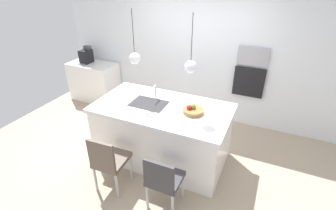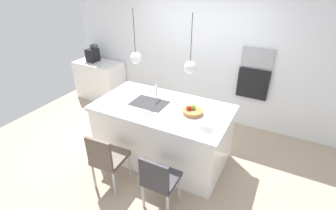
{
  "view_description": "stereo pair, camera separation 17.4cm",
  "coord_description": "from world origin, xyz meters",
  "px_view_note": "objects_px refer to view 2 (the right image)",
  "views": [
    {
      "loc": [
        1.45,
        -2.99,
        2.8
      ],
      "look_at": [
        0.1,
        0.0,
        1.01
      ],
      "focal_mm": 26.67,
      "sensor_mm": 36.0,
      "label": 1
    },
    {
      "loc": [
        1.61,
        -2.91,
        2.8
      ],
      "look_at": [
        0.1,
        0.0,
        1.01
      ],
      "focal_mm": 26.67,
      "sensor_mm": 36.0,
      "label": 2
    }
  ],
  "objects_px": {
    "coffee_machine": "(93,55)",
    "chair_middle": "(159,179)",
    "microwave": "(258,58)",
    "oven": "(253,84)",
    "chair_near": "(107,158)",
    "fruit_bowl": "(192,111)"
  },
  "relations": [
    {
      "from": "coffee_machine",
      "to": "chair_near",
      "type": "xyz_separation_m",
      "value": [
        2.16,
        -2.21,
        -0.55
      ]
    },
    {
      "from": "oven",
      "to": "chair_near",
      "type": "relative_size",
      "value": 0.62
    },
    {
      "from": "fruit_bowl",
      "to": "coffee_machine",
      "type": "xyz_separation_m",
      "value": [
        -3.02,
        1.26,
        0.06
      ]
    },
    {
      "from": "coffee_machine",
      "to": "chair_middle",
      "type": "bearing_deg",
      "value": -36.45
    },
    {
      "from": "microwave",
      "to": "chair_near",
      "type": "bearing_deg",
      "value": -119.59
    },
    {
      "from": "chair_near",
      "to": "oven",
      "type": "bearing_deg",
      "value": 60.41
    },
    {
      "from": "fruit_bowl",
      "to": "microwave",
      "type": "bearing_deg",
      "value": 69.93
    },
    {
      "from": "chair_near",
      "to": "chair_middle",
      "type": "bearing_deg",
      "value": 0.54
    },
    {
      "from": "chair_near",
      "to": "coffee_machine",
      "type": "bearing_deg",
      "value": 134.38
    },
    {
      "from": "fruit_bowl",
      "to": "chair_near",
      "type": "relative_size",
      "value": 0.33
    },
    {
      "from": "oven",
      "to": "chair_near",
      "type": "distance_m",
      "value": 2.92
    },
    {
      "from": "chair_near",
      "to": "microwave",
      "type": "bearing_deg",
      "value": 60.41
    },
    {
      "from": "coffee_machine",
      "to": "microwave",
      "type": "height_order",
      "value": "microwave"
    },
    {
      "from": "coffee_machine",
      "to": "oven",
      "type": "height_order",
      "value": "coffee_machine"
    },
    {
      "from": "coffee_machine",
      "to": "microwave",
      "type": "relative_size",
      "value": 0.7
    },
    {
      "from": "microwave",
      "to": "oven",
      "type": "height_order",
      "value": "microwave"
    },
    {
      "from": "fruit_bowl",
      "to": "microwave",
      "type": "xyz_separation_m",
      "value": [
        0.57,
        1.56,
        0.43
      ]
    },
    {
      "from": "microwave",
      "to": "coffee_machine",
      "type": "bearing_deg",
      "value": -175.27
    },
    {
      "from": "oven",
      "to": "chair_near",
      "type": "height_order",
      "value": "oven"
    },
    {
      "from": "chair_near",
      "to": "chair_middle",
      "type": "height_order",
      "value": "chair_near"
    },
    {
      "from": "fruit_bowl",
      "to": "oven",
      "type": "relative_size",
      "value": 0.54
    },
    {
      "from": "fruit_bowl",
      "to": "chair_near",
      "type": "xyz_separation_m",
      "value": [
        -0.85,
        -0.95,
        -0.49
      ]
    }
  ]
}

